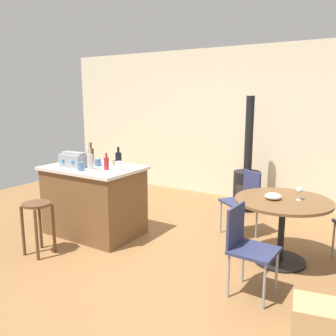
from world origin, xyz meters
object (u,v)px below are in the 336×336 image
bottle_4 (119,159)px  cup_0 (114,162)px  wood_stove (247,182)px  cup_2 (119,166)px  dining_table (282,214)px  serving_bowl (273,196)px  folding_chair_left (244,198)px  bottle_3 (106,163)px  bottle_5 (89,154)px  cardboard_box (327,327)px  wooden_stool (37,217)px  bottle_0 (90,161)px  toolbox (74,160)px  cup_3 (98,162)px  cup_1 (81,167)px  kitchen_island (94,200)px  folding_chair_near (247,244)px  bottle_2 (91,156)px  wine_glass (299,191)px  bottle_1 (107,159)px

bottle_4 → cup_0: bearing=156.3°
wood_stove → cup_2: size_ratio=15.14×
dining_table → serving_bowl: bearing=-150.9°
folding_chair_left → bottle_3: bearing=-143.5°
bottle_5 → bottle_4: bearing=-9.7°
bottle_4 → cardboard_box: bearing=-19.3°
wooden_stool → bottle_0: size_ratio=2.40×
serving_bowl → dining_table: bearing=29.1°
toolbox → cup_3: size_ratio=3.04×
wooden_stool → cup_1: bearing=74.2°
kitchen_island → folding_chair_near: size_ratio=1.50×
folding_chair_left → bottle_5: 2.26m
bottle_2 → wine_glass: bearing=8.7°
cup_0 → cardboard_box: 3.16m
dining_table → toolbox: size_ratio=2.90×
folding_chair_left → bottle_1: 1.93m
wood_stove → bottle_4: bearing=-119.2°
bottle_1 → bottle_4: bottle_4 is taller
bottle_4 → kitchen_island: bearing=-149.6°
cup_1 → bottle_0: bearing=85.5°
wood_stove → bottle_5: 2.58m
wooden_stool → cup_1: 0.79m
cup_1 → cardboard_box: 3.14m
cup_0 → cup_3: 0.22m
bottle_4 → cardboard_box: (2.77, -0.97, -0.86)m
folding_chair_left → serving_bowl: folding_chair_left is taller
kitchen_island → wine_glass: kitchen_island is taller
bottle_2 → bottle_5: size_ratio=1.11×
folding_chair_left → bottle_3: (-1.44, -1.07, 0.50)m
toolbox → bottle_1: size_ratio=2.00×
dining_table → bottle_1: (-2.34, -0.22, 0.43)m
folding_chair_left → cup_2: bearing=-143.1°
toolbox → folding_chair_near: bearing=-5.5°
bottle_3 → serving_bowl: (2.00, 0.46, -0.24)m
kitchen_island → toolbox: toolbox is taller
bottle_3 → serving_bowl: size_ratio=1.19×
kitchen_island → folding_chair_left: 2.01m
folding_chair_left → bottle_3: size_ratio=4.06×
bottle_1 → cup_3: (-0.01, -0.17, -0.02)m
wine_glass → bottle_5: bearing=-175.2°
wooden_stool → bottle_5: (-0.25, 1.13, 0.57)m
wood_stove → bottle_0: 2.65m
bottle_3 → bottle_4: bearing=88.3°
cup_1 → wood_stove: bearing=61.3°
folding_chair_near → cup_2: cup_2 is taller
bottle_2 → kitchen_island: bearing=-41.0°
folding_chair_left → bottle_0: size_ratio=3.30×
bottle_5 → wine_glass: size_ratio=1.90×
kitchen_island → dining_table: 2.43m
folding_chair_near → bottle_1: 2.38m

